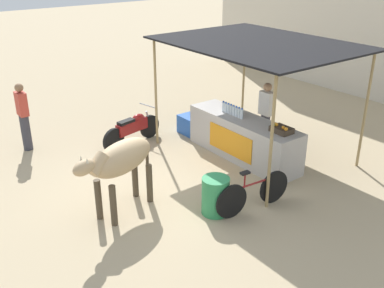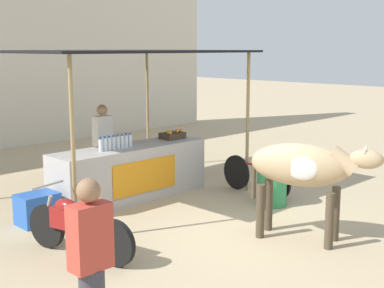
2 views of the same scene
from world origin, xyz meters
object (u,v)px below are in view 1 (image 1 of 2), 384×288
vendor_behind_counter (266,116)px  bicycle_leaning (253,193)px  fruit_crate (281,129)px  cooler_box (190,125)px  stall_counter (243,138)px  water_barrel (215,196)px  cow (120,161)px  passerby_on_street (24,116)px  motorcycle_parked (133,128)px

vendor_behind_counter → bicycle_leaning: size_ratio=1.00×
fruit_crate → cooler_box: fruit_crate is taller
stall_counter → bicycle_leaning: 2.30m
water_barrel → bicycle_leaning: size_ratio=0.43×
cow → passerby_on_street: (-3.85, -0.47, -0.18)m
fruit_crate → water_barrel: 2.23m
fruit_crate → cow: (-0.69, -3.42, 0.00)m
stall_counter → vendor_behind_counter: bearing=93.7°
fruit_crate → vendor_behind_counter: (-1.12, 0.71, -0.18)m
fruit_crate → motorcycle_parked: size_ratio=0.25×
water_barrel → cow: (-1.08, -1.33, 0.68)m
stall_counter → fruit_crate: size_ratio=6.82×
cow → passerby_on_street: 3.88m
cow → bicycle_leaning: bearing=53.9°
fruit_crate → cow: 3.49m
fruit_crate → cow: cow is taller
passerby_on_street → stall_counter: bearing=48.0°
stall_counter → fruit_crate: fruit_crate is taller
cooler_box → passerby_on_street: (-1.56, -3.75, 0.61)m
bicycle_leaning → passerby_on_street: size_ratio=1.00×
bicycle_leaning → motorcycle_parked: bearing=-176.7°
cooler_box → bicycle_leaning: 3.94m
vendor_behind_counter → water_barrel: bearing=-61.7°
cow → motorcycle_parked: (-2.57, 1.72, -0.61)m
cooler_box → motorcycle_parked: bearing=-100.2°
vendor_behind_counter → cow: 4.15m
fruit_crate → cooler_box: 3.08m
cooler_box → water_barrel: water_barrel is taller
motorcycle_parked → water_barrel: bearing=-6.1°
stall_counter → motorcycle_parked: (-2.19, -1.65, -0.05)m
cow → motorcycle_parked: bearing=146.2°
fruit_crate → water_barrel: fruit_crate is taller
fruit_crate → bicycle_leaning: 1.78m
cow → bicycle_leaning: (1.42, 1.95, -0.69)m
fruit_crate → water_barrel: bearing=-79.4°
vendor_behind_counter → motorcycle_parked: bearing=-131.7°
bicycle_leaning → stall_counter: bearing=141.6°
stall_counter → passerby_on_street: bearing=-132.0°
stall_counter → passerby_on_street: (-3.47, -3.85, 0.37)m
vendor_behind_counter → cooler_box: size_ratio=2.75×
vendor_behind_counter → water_barrel: (1.51, -2.80, -0.49)m
stall_counter → passerby_on_street: passerby_on_street is taller
vendor_behind_counter → bicycle_leaning: 2.90m
cooler_box → cow: 4.07m
cooler_box → bicycle_leaning: bicycle_leaning is taller
motorcycle_parked → passerby_on_street: size_ratio=1.08×
vendor_behind_counter → cooler_box: 2.13m
cow → fruit_crate: bearing=78.6°
stall_counter → cow: (0.38, -3.37, 0.55)m
cooler_box → water_barrel: (3.37, -1.95, 0.12)m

